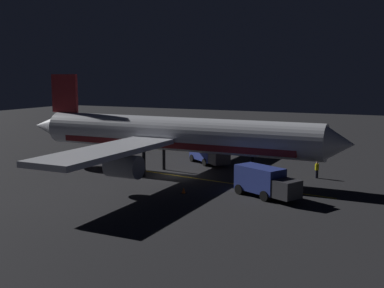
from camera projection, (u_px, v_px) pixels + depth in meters
name	position (u px, v px, depth m)	size (l,w,h in m)	color
ground_plane	(175.00, 176.00, 50.86)	(180.00, 180.00, 0.20)	#232326
apron_guide_stripe	(207.00, 180.00, 48.54)	(0.24, 26.62, 0.01)	gold
airliner	(170.00, 135.00, 50.49)	(36.14, 37.64, 10.70)	silver
baggage_truck	(264.00, 182.00, 41.55)	(4.54, 6.45, 2.63)	navy
catering_truck	(208.00, 154.00, 57.07)	(5.53, 6.37, 2.38)	navy
ground_crew_worker	(317.00, 170.00, 49.31)	(0.40, 0.40, 1.74)	black
traffic_cone_near_left	(241.00, 165.00, 55.17)	(0.50, 0.50, 0.55)	#EA590F
traffic_cone_near_right	(246.00, 165.00, 55.02)	(0.50, 0.50, 0.55)	#EA590F
traffic_cone_under_wing	(184.00, 191.00, 43.02)	(0.50, 0.50, 0.55)	#EA590F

